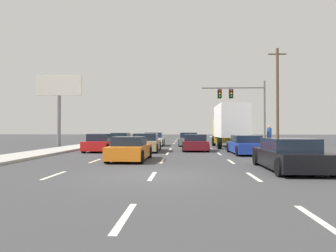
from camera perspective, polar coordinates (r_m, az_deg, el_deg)
ground_plane at (r=35.62m, az=1.10°, el=-3.23°), size 140.00×140.00×0.00m
sidewalk_right at (r=31.43m, az=15.93°, el=-3.41°), size 2.46×80.00×0.14m
sidewalk_left at (r=31.97m, az=-14.02°, el=-3.37°), size 2.46×80.00×0.14m
lane_markings at (r=30.64m, az=0.83°, el=-3.63°), size 6.94×52.00×0.01m
car_green at (r=30.68m, az=-8.59°, el=-2.52°), size 1.86×4.54×1.28m
car_red at (r=23.25m, az=-12.16°, el=-3.14°), size 1.81×4.12×1.28m
car_white at (r=30.82m, az=-2.58°, el=-2.51°), size 1.97×4.10×1.30m
car_tan at (r=22.80m, az=-3.98°, el=-3.15°), size 1.94×4.70×1.31m
car_orange at (r=16.19m, az=-6.94°, el=-4.29°), size 1.90×4.14×1.22m
car_gray at (r=30.52m, az=3.72°, el=-2.51°), size 1.92×4.23×1.30m
car_maroon at (r=23.66m, az=4.92°, el=-3.15°), size 1.90×4.21×1.23m
box_truck at (r=27.97m, az=11.16°, el=0.38°), size 2.54×7.63×3.68m
car_blue at (r=20.90m, az=14.00°, el=-3.44°), size 1.96×4.58×1.21m
car_black at (r=13.09m, az=21.24°, el=-5.00°), size 2.01×4.58×1.24m
traffic_signal_mast at (r=34.85m, az=12.75°, el=4.86°), size 6.82×0.69×6.87m
utility_pole_mid at (r=33.59m, az=19.31°, el=5.30°), size 1.80×0.28×9.83m
roadside_billboard at (r=31.73m, az=-19.23°, el=5.46°), size 4.39×0.36×6.86m
pedestrian_near_corner at (r=27.87m, az=17.96°, el=-1.74°), size 0.38×0.38×1.81m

